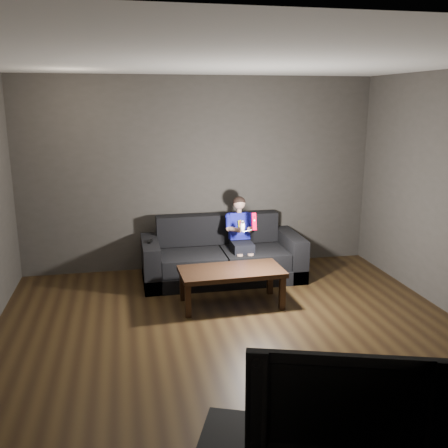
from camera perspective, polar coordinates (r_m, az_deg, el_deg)
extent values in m
plane|color=black|center=(5.12, 1.87, -13.53)|extent=(5.00, 5.00, 0.00)
cube|color=#373430|center=(7.07, -2.74, 5.70)|extent=(5.00, 0.04, 2.70)
cube|color=#373430|center=(2.41, 16.25, -11.37)|extent=(5.00, 0.04, 2.70)
cube|color=silver|center=(4.56, 2.15, 18.21)|extent=(5.00, 5.00, 0.02)
cube|color=black|center=(6.81, -0.18, -5.52)|extent=(2.13, 0.92, 0.18)
cube|color=black|center=(6.59, -3.66, -4.36)|extent=(0.83, 0.65, 0.22)
cube|color=black|center=(6.75, 3.55, -3.91)|extent=(0.83, 0.65, 0.22)
cube|color=black|center=(6.99, -0.75, -0.52)|extent=(1.71, 0.21, 0.42)
cube|color=black|center=(6.63, -8.36, -4.40)|extent=(0.21, 0.92, 0.58)
cube|color=black|center=(6.99, 7.58, -3.42)|extent=(0.21, 0.92, 0.58)
cube|color=black|center=(6.64, 2.07, -2.62)|extent=(0.27, 0.34, 0.13)
cube|color=#041289|center=(6.74, 1.73, -0.21)|extent=(0.27, 0.19, 0.38)
cube|color=#E9F712|center=(6.65, 1.89, 0.08)|extent=(0.08, 0.08, 0.09)
cube|color=red|center=(6.65, 1.89, 0.08)|extent=(0.05, 0.05, 0.06)
cylinder|color=tan|center=(6.69, 1.74, 1.51)|extent=(0.06, 0.06, 0.05)
sphere|color=tan|center=(6.67, 1.75, 2.38)|extent=(0.16, 0.16, 0.16)
ellipsoid|color=black|center=(6.68, 1.73, 2.55)|extent=(0.17, 0.17, 0.15)
cylinder|color=#041289|center=(6.63, 0.45, 0.17)|extent=(0.07, 0.20, 0.17)
cylinder|color=#041289|center=(6.71, 3.24, 0.30)|extent=(0.07, 0.20, 0.17)
cylinder|color=tan|center=(6.52, 1.14, -0.46)|extent=(0.13, 0.21, 0.09)
cylinder|color=tan|center=(6.57, 3.21, -0.35)|extent=(0.13, 0.21, 0.09)
sphere|color=tan|center=(6.45, 1.73, -0.70)|extent=(0.08, 0.08, 0.08)
sphere|color=tan|center=(6.48, 2.98, -0.63)|extent=(0.08, 0.08, 0.08)
cylinder|color=tan|center=(6.51, 1.81, -4.78)|extent=(0.08, 0.08, 0.31)
cylinder|color=tan|center=(6.55, 3.05, -4.69)|extent=(0.08, 0.08, 0.31)
cube|color=red|center=(6.26, 3.44, 0.30)|extent=(0.06, 0.08, 0.22)
cube|color=maroon|center=(6.23, 3.50, 0.80)|extent=(0.04, 0.01, 0.04)
cylinder|color=white|center=(6.24, 3.49, 0.11)|extent=(0.02, 0.01, 0.02)
ellipsoid|color=white|center=(6.25, 2.14, -0.24)|extent=(0.08, 0.10, 0.15)
cylinder|color=black|center=(6.20, 2.22, 0.17)|extent=(0.03, 0.01, 0.03)
cube|color=black|center=(6.50, -8.43, -1.99)|extent=(0.07, 0.14, 0.03)
cube|color=black|center=(6.54, -8.45, -1.76)|extent=(0.02, 0.02, 0.00)
cube|color=black|center=(5.87, 0.85, -5.46)|extent=(1.23, 0.64, 0.05)
cube|color=black|center=(5.63, -4.14, -8.74)|extent=(0.07, 0.07, 0.38)
cube|color=black|center=(5.86, 6.67, -7.88)|extent=(0.07, 0.07, 0.38)
cube|color=black|center=(6.09, -4.76, -6.98)|extent=(0.07, 0.07, 0.38)
cube|color=black|center=(6.30, 5.27, -6.26)|extent=(0.07, 0.07, 0.38)
imported|color=black|center=(2.84, 13.64, -18.66)|extent=(1.02, 0.44, 0.59)
cube|color=white|center=(3.22, 23.82, -19.48)|extent=(0.08, 0.15, 0.19)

